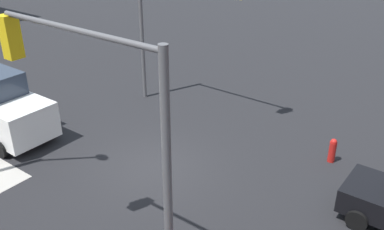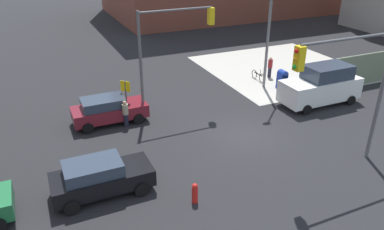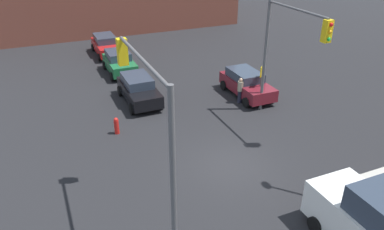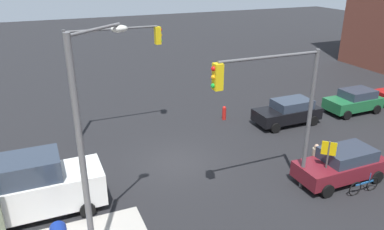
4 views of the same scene
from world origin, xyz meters
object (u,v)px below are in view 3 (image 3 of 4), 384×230
Objects in this scene: hatchback_red at (106,45)px; sedan_maroon at (246,83)px; hatchback_black at (139,89)px; bicycle_at_crosswalk at (261,86)px; pedestrian_crossing at (240,90)px; fire_hydrant at (116,125)px; coupe_green at (119,62)px; traffic_signal_nw_corner at (287,43)px; traffic_signal_se_corner at (149,116)px.

hatchback_red and sedan_maroon have the same top height.
bicycle_at_crosswalk is (1.66, 7.95, -0.50)m from hatchback_black.
hatchback_black is 2.62× the size of pedestrian_crossing.
pedestrian_crossing reaches higher than fire_hydrant.
pedestrian_crossing is 0.94× the size of bicycle_at_crosswalk.
sedan_maroon is at bearing 28.32° from hatchback_red.
hatchback_red is 13.86m from sedan_maroon.
hatchback_red is (-13.81, 2.35, 0.36)m from fire_hydrant.
hatchback_black is 5.50m from coupe_green.
traffic_signal_nw_corner is at bearing 85.12° from pedestrian_crossing.
traffic_signal_nw_corner reaches higher than pedestrian_crossing.
traffic_signal_se_corner is 11.78m from hatchback_black.
fire_hydrant is at bearing -105.00° from traffic_signal_nw_corner.
traffic_signal_nw_corner is 9.45m from hatchback_black.
pedestrian_crossing reaches higher than hatchback_red.
traffic_signal_se_corner is 13.44m from sedan_maroon.
hatchback_black is 10.35m from hatchback_red.
fire_hydrant is 8.05m from pedestrian_crossing.
traffic_signal_se_corner is 1.48× the size of sedan_maroon.
traffic_signal_se_corner reaches higher than coupe_green.
sedan_maroon is (1.85, 6.68, 0.00)m from hatchback_black.
bicycle_at_crosswalk is (-1.80, 10.20, -0.14)m from fire_hydrant.
hatchback_red is at bearing 172.88° from traffic_signal_se_corner.
traffic_signal_nw_corner is 17.75m from hatchback_red.
bicycle_at_crosswalk is (12.01, 7.85, -0.50)m from hatchback_red.
hatchback_black is 2.46× the size of bicycle_at_crosswalk.
traffic_signal_nw_corner reaches higher than hatchback_black.
traffic_signal_se_corner is 3.71× the size of bicycle_at_crosswalk.
coupe_green is 2.24× the size of bicycle_at_crosswalk.
traffic_signal_nw_corner is at bearing 75.00° from fire_hydrant.
bicycle_at_crosswalk reaches higher than fire_hydrant.
hatchback_black and sedan_maroon have the same top height.
bicycle_at_crosswalk is (7.16, 7.86, -0.50)m from coupe_green.
bicycle_at_crosswalk is at bearing 131.25° from traffic_signal_se_corner.
traffic_signal_nw_corner is 10.33m from traffic_signal_se_corner.
traffic_signal_se_corner reaches higher than hatchback_black.
pedestrian_crossing reaches higher than sedan_maroon.
sedan_maroon is 2.50× the size of bicycle_at_crosswalk.
bicycle_at_crosswalk is (-4.14, 1.50, -4.25)m from traffic_signal_nw_corner.
fire_hydrant is at bearing -14.63° from coupe_green.
traffic_signal_se_corner is 1.51× the size of hatchback_black.
pedestrian_crossing is at bearing -167.40° from traffic_signal_nw_corner.
bicycle_at_crosswalk is (-9.21, 10.50, -4.29)m from traffic_signal_se_corner.
coupe_green is at bearing -150.61° from traffic_signal_nw_corner.
hatchback_red is 1.11× the size of coupe_green.
sedan_maroon is 1.38m from bicycle_at_crosswalk.
bicycle_at_crosswalk is (-0.20, 1.28, -0.50)m from sedan_maroon.
fire_hydrant is at bearing -9.65° from hatchback_red.
pedestrian_crossing is (-3.13, -0.70, -3.74)m from traffic_signal_nw_corner.
hatchback_black is at bearing 166.81° from traffic_signal_se_corner.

